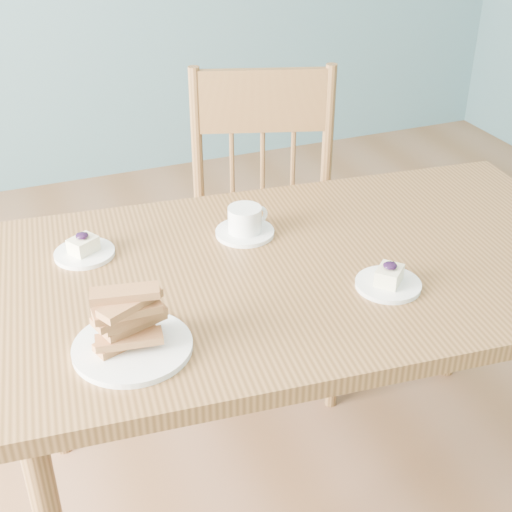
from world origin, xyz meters
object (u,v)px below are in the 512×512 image
at_px(dining_table, 312,288).
at_px(coffee_cup, 245,223).
at_px(cheesecake_plate_near, 389,281).
at_px(dining_chair, 266,233).
at_px(cheesecake_plate_far, 84,250).
at_px(biscotti_plate, 131,330).

relative_size(dining_table, coffee_cup, 10.23).
relative_size(cheesecake_plate_near, coffee_cup, 0.99).
bearing_deg(dining_chair, coffee_cup, -101.36).
relative_size(dining_table, cheesecake_plate_far, 10.54).
height_order(cheesecake_plate_far, coffee_cup, coffee_cup).
bearing_deg(coffee_cup, cheesecake_plate_near, -68.72).
xyz_separation_m(dining_table, cheesecake_plate_far, (-0.49, 0.22, 0.09)).
height_order(dining_chair, cheesecake_plate_near, dining_chair).
bearing_deg(cheesecake_plate_far, dining_table, -24.41).
bearing_deg(dining_table, biscotti_plate, -154.46).
bearing_deg(cheesecake_plate_near, dining_chair, 89.16).
xyz_separation_m(cheesecake_plate_near, biscotti_plate, (-0.57, -0.01, 0.03)).
bearing_deg(cheesecake_plate_far, coffee_cup, -6.41).
bearing_deg(dining_table, dining_chair, 83.93).
height_order(dining_chair, coffee_cup, dining_chair).
height_order(dining_table, cheesecake_plate_near, cheesecake_plate_near).
bearing_deg(coffee_cup, dining_table, -70.61).
xyz_separation_m(dining_chair, coffee_cup, (-0.22, -0.39, 0.27)).
relative_size(dining_chair, cheesecake_plate_far, 7.17).
bearing_deg(dining_table, cheesecake_plate_near, -51.14).
xyz_separation_m(coffee_cup, biscotti_plate, (-0.37, -0.35, 0.02)).
distance_m(cheesecake_plate_near, biscotti_plate, 0.58).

